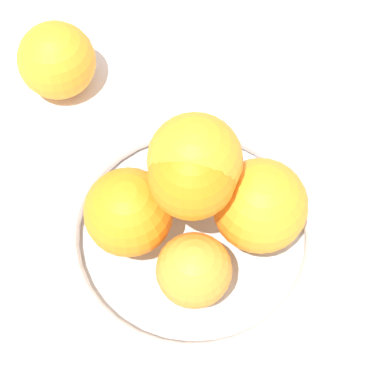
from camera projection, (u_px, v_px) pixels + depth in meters
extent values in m
plane|color=silver|center=(192.00, 241.00, 0.62)|extent=(4.00, 4.00, 0.00)
cylinder|color=silver|center=(192.00, 238.00, 0.61)|extent=(0.24, 0.24, 0.01)
torus|color=silver|center=(192.00, 231.00, 0.60)|extent=(0.25, 0.25, 0.02)
sphere|color=orange|center=(129.00, 212.00, 0.56)|extent=(0.08, 0.08, 0.08)
sphere|color=orange|center=(194.00, 270.00, 0.54)|extent=(0.06, 0.06, 0.06)
sphere|color=orange|center=(260.00, 206.00, 0.56)|extent=(0.08, 0.08, 0.08)
sphere|color=orange|center=(187.00, 154.00, 0.59)|extent=(0.06, 0.06, 0.06)
sphere|color=orange|center=(195.00, 160.00, 0.51)|extent=(0.08, 0.08, 0.08)
sphere|color=orange|center=(196.00, 179.00, 0.51)|extent=(0.07, 0.07, 0.07)
sphere|color=orange|center=(57.00, 60.00, 0.67)|extent=(0.08, 0.08, 0.08)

